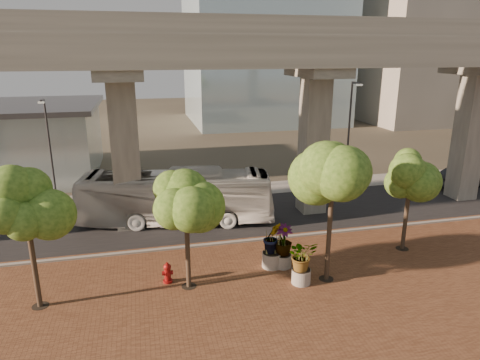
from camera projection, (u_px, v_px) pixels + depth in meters
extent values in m
plane|color=#3B362B|center=(232.00, 230.00, 26.31)|extent=(160.00, 160.00, 0.00)
cube|color=brown|center=(270.00, 299.00, 18.84)|extent=(70.00, 13.00, 0.06)
cube|color=black|center=(225.00, 218.00, 28.17)|extent=(90.00, 8.00, 0.04)
cube|color=gray|center=(239.00, 242.00, 24.42)|extent=(70.00, 0.25, 0.16)
cube|color=gray|center=(211.00, 192.00, 33.29)|extent=(90.00, 3.00, 0.06)
cube|color=#99978B|center=(229.00, 52.00, 23.66)|extent=(72.00, 2.40, 1.80)
cube|color=#99978B|center=(218.00, 52.00, 26.64)|extent=(72.00, 2.40, 1.80)
cube|color=#99978B|center=(233.00, 24.00, 22.23)|extent=(72.00, 0.12, 1.00)
cube|color=#99978B|center=(215.00, 29.00, 27.27)|extent=(72.00, 0.12, 1.00)
cube|color=#A29C92|center=(425.00, 42.00, 64.82)|extent=(18.00, 16.00, 24.00)
imported|color=silver|center=(176.00, 197.00, 26.96)|extent=(12.48, 4.92, 3.39)
imported|color=black|center=(463.00, 178.00, 34.21)|extent=(5.04, 2.52, 1.59)
cylinder|color=maroon|center=(168.00, 281.00, 20.20)|extent=(0.46, 0.46, 0.10)
cylinder|color=maroon|center=(168.00, 274.00, 20.10)|extent=(0.30, 0.30, 0.74)
sphere|color=maroon|center=(167.00, 267.00, 19.99)|extent=(0.35, 0.35, 0.35)
cylinder|color=maroon|center=(167.00, 264.00, 19.95)|extent=(0.10, 0.10, 0.13)
cylinder|color=maroon|center=(168.00, 273.00, 20.08)|extent=(0.51, 0.20, 0.20)
cylinder|color=#A79F97|center=(301.00, 276.00, 20.04)|extent=(0.89, 0.89, 0.70)
imported|color=#2A4E14|center=(302.00, 255.00, 19.73)|extent=(1.99, 1.99, 1.49)
cylinder|color=gray|center=(283.00, 261.00, 21.58)|extent=(0.86, 0.86, 0.67)
imported|color=#2A4E14|center=(283.00, 240.00, 21.25)|extent=(2.11, 2.11, 1.58)
cylinder|color=gray|center=(272.00, 259.00, 21.58)|extent=(0.99, 0.99, 0.77)
imported|color=#2A4E14|center=(272.00, 237.00, 21.23)|extent=(2.20, 2.20, 1.65)
cylinder|color=#483829|center=(35.00, 268.00, 17.79)|extent=(0.22, 0.22, 3.58)
cylinder|color=black|center=(40.00, 306.00, 18.31)|extent=(0.70, 0.70, 0.01)
cylinder|color=#483829|center=(188.00, 256.00, 19.40)|extent=(0.22, 0.22, 3.10)
cylinder|color=black|center=(189.00, 286.00, 19.85)|extent=(0.70, 0.70, 0.01)
cylinder|color=#483829|center=(329.00, 238.00, 19.89)|extent=(0.22, 0.22, 4.23)
cylinder|color=black|center=(326.00, 279.00, 20.50)|extent=(0.70, 0.70, 0.01)
cylinder|color=#483829|center=(405.00, 222.00, 23.19)|extent=(0.22, 0.22, 3.19)
cylinder|color=black|center=(402.00, 248.00, 23.65)|extent=(0.70, 0.70, 0.01)
cylinder|color=#2C2D31|center=(51.00, 154.00, 29.54)|extent=(0.13, 0.13, 7.41)
cube|color=#2C2D31|center=(42.00, 100.00, 28.04)|extent=(0.14, 0.93, 0.14)
cube|color=silver|center=(41.00, 103.00, 27.63)|extent=(0.37, 0.19, 0.11)
cylinder|color=#333338|center=(348.00, 138.00, 32.51)|extent=(0.15, 0.15, 8.31)
cube|color=#333338|center=(356.00, 83.00, 30.83)|extent=(0.16, 1.04, 0.16)
cube|color=silver|center=(359.00, 85.00, 30.38)|extent=(0.42, 0.21, 0.12)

